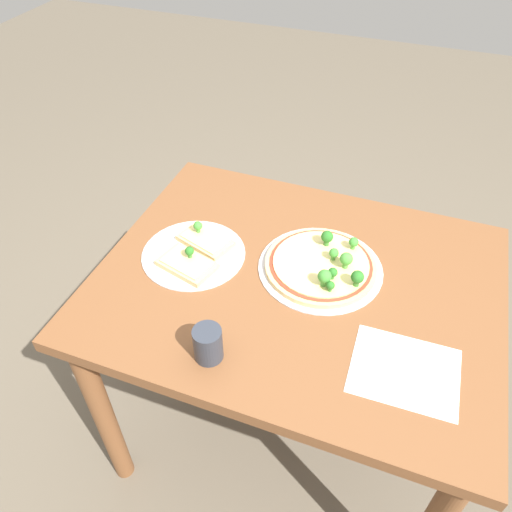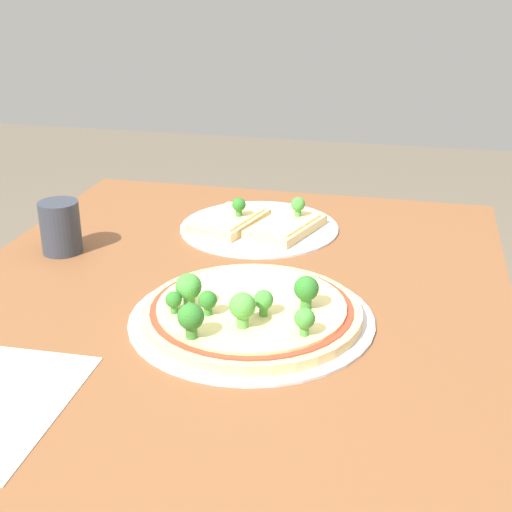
% 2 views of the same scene
% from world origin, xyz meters
% --- Properties ---
extents(dining_table, '(1.04, 0.82, 0.75)m').
position_xyz_m(dining_table, '(0.00, 0.00, 0.64)').
color(dining_table, brown).
rests_on(dining_table, ground_plane).
extents(pizza_tray_whole, '(0.33, 0.33, 0.07)m').
position_xyz_m(pizza_tray_whole, '(0.05, 0.06, 0.77)').
color(pizza_tray_whole, silver).
rests_on(pizza_tray_whole, dining_table).
extents(pizza_tray_slice, '(0.29, 0.29, 0.06)m').
position_xyz_m(pizza_tray_slice, '(-0.29, -0.01, 0.76)').
color(pizza_tray_slice, silver).
rests_on(pizza_tray_slice, dining_table).
extents(drinking_cup, '(0.07, 0.07, 0.09)m').
position_xyz_m(drinking_cup, '(-0.12, -0.30, 0.80)').
color(drinking_cup, '#2D333D').
rests_on(drinking_cup, dining_table).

